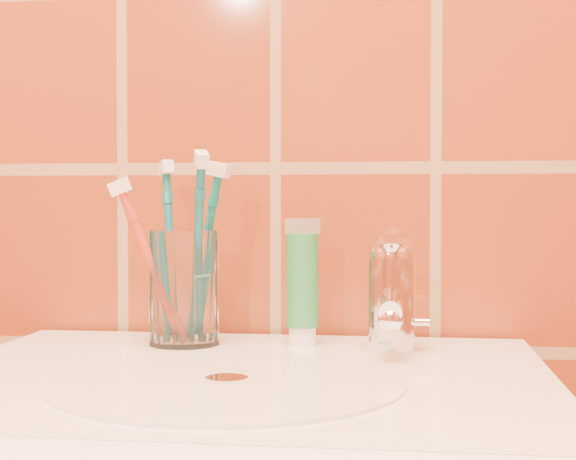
# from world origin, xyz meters

# --- Properties ---
(glass_tumbler) EXTENTS (0.09, 0.09, 0.12)m
(glass_tumbler) POSITION_xyz_m (-0.09, 1.11, 0.91)
(glass_tumbler) COLOR white
(glass_tumbler) RESTS_ON pedestal_sink
(toothpaste_tube) EXTENTS (0.04, 0.03, 0.14)m
(toothpaste_tube) POSITION_xyz_m (0.04, 1.12, 0.91)
(toothpaste_tube) COLOR white
(toothpaste_tube) RESTS_ON pedestal_sink
(faucet) EXTENTS (0.05, 0.11, 0.12)m
(faucet) POSITION_xyz_m (0.14, 1.09, 0.91)
(faucet) COLOR white
(faucet) RESTS_ON pedestal_sink
(toothbrush_0) EXTENTS (0.09, 0.14, 0.22)m
(toothbrush_0) POSITION_xyz_m (-0.07, 1.08, 0.95)
(toothbrush_0) COLOR #0C606B
(toothbrush_0) RESTS_ON glass_tumbler
(toothbrush_1) EXTENTS (0.09, 0.08, 0.20)m
(toothbrush_1) POSITION_xyz_m (-0.06, 1.11, 0.95)
(toothbrush_1) COLOR #0D6D74
(toothbrush_1) RESTS_ON glass_tumbler
(toothbrush_2) EXTENTS (0.08, 0.10, 0.21)m
(toothbrush_2) POSITION_xyz_m (-0.10, 1.12, 0.95)
(toothbrush_2) COLOR #0D6973
(toothbrush_2) RESTS_ON glass_tumbler
(toothbrush_3) EXTENTS (0.13, 0.12, 0.19)m
(toothbrush_3) POSITION_xyz_m (-0.11, 1.09, 0.94)
(toothbrush_3) COLOR #B83927
(toothbrush_3) RESTS_ON glass_tumbler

